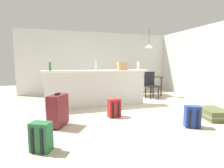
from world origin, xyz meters
TOP-DOWN VIEW (x-y plane):
  - ground_plane at (0.00, 0.00)m, footprint 13.00×13.00m
  - wall_back at (0.00, 3.05)m, footprint 6.60×0.10m
  - wall_right at (3.05, 0.30)m, footprint 0.10×6.00m
  - partition_half_wall at (-0.75, 0.47)m, footprint 2.80×0.20m
  - bar_countertop at (-0.75, 0.47)m, footprint 2.96×0.40m
  - bottle_green at (-1.99, 0.40)m, footprint 0.06×0.06m
  - bottle_clear at (-0.80, 0.42)m, footprint 0.06×0.06m
  - bottle_white at (0.52, 0.48)m, footprint 0.07×0.07m
  - grocery_bag at (-0.00, 0.48)m, footprint 0.26×0.18m
  - dining_table at (1.41, 1.71)m, footprint 1.10×0.80m
  - dining_chair_near_partition at (1.35, 1.17)m, footprint 0.42×0.42m
  - pendant_lamp at (1.48, 1.61)m, footprint 0.34×0.34m
  - suitcase_flat_olive at (1.50, -1.36)m, footprint 0.65×0.88m
  - backpack_red at (-0.59, -0.58)m, footprint 0.30×0.27m
  - backpack_blue at (0.65, -1.67)m, footprint 0.33×0.31m
  - suitcase_upright_maroon at (-1.83, -0.87)m, footprint 0.43×0.50m
  - backpack_green at (-2.07, -1.83)m, footprint 0.33×0.32m

SIDE VIEW (x-z plane):
  - ground_plane at x=0.00m, z-range -0.05..0.00m
  - suitcase_flat_olive at x=1.50m, z-range 0.00..0.22m
  - backpack_red at x=-0.59m, z-range -0.01..0.41m
  - backpack_blue at x=0.65m, z-range -0.01..0.41m
  - backpack_green at x=-2.07m, z-range -0.01..0.41m
  - suitcase_upright_maroon at x=-1.83m, z-range 0.00..0.67m
  - partition_half_wall at x=-0.75m, z-range 0.00..0.99m
  - dining_chair_near_partition at x=1.35m, z-range 0.05..0.98m
  - dining_table at x=1.41m, z-range 0.28..1.02m
  - bar_countertop at x=-0.75m, z-range 0.99..1.04m
  - bottle_green at x=-1.99m, z-range 1.04..1.26m
  - grocery_bag at x=0.00m, z-range 1.04..1.26m
  - bottle_white at x=0.52m, z-range 1.04..1.28m
  - bottle_clear at x=-0.80m, z-range 1.04..1.29m
  - wall_back at x=0.00m, z-range 0.00..2.50m
  - wall_right at x=3.05m, z-range 0.00..2.50m
  - pendant_lamp at x=1.48m, z-range 1.47..2.23m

